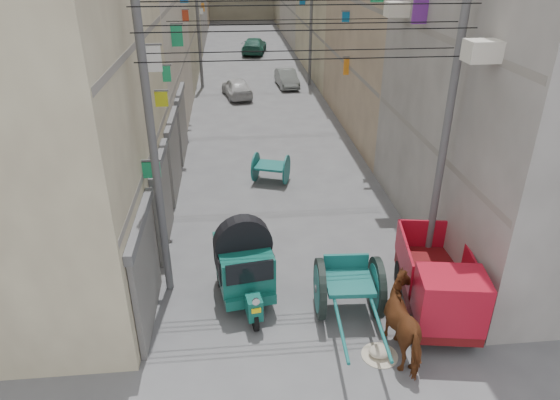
{
  "coord_description": "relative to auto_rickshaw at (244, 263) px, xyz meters",
  "views": [
    {
      "loc": [
        -1.68,
        -5.38,
        8.38
      ],
      "look_at": [
        -0.51,
        6.5,
        2.3
      ],
      "focal_mm": 32.0,
      "sensor_mm": 36.0,
      "label": 1
    }
  ],
  "objects": [
    {
      "name": "shutters_left",
      "position": [
        -2.36,
        4.95,
        0.42
      ],
      "size": [
        0.18,
        14.4,
        2.88
      ],
      "color": "#4F4F55",
      "rests_on": "ground"
    },
    {
      "name": "signboards",
      "position": [
        1.55,
        16.24,
        2.36
      ],
      "size": [
        8.22,
        40.52,
        5.67
      ],
      "color": "white",
      "rests_on": "ground"
    },
    {
      "name": "utility_poles",
      "position": [
        1.56,
        11.58,
        2.92
      ],
      "size": [
        7.4,
        22.2,
        8.0
      ],
      "color": "#515153",
      "rests_on": "ground"
    },
    {
      "name": "auto_rickshaw",
      "position": [
        0.0,
        0.0,
        0.0
      ],
      "size": [
        1.75,
        2.67,
        1.82
      ],
      "rotation": [
        0.0,
        0.0,
        0.15
      ],
      "color": "black",
      "rests_on": "ground"
    },
    {
      "name": "tonga_cart",
      "position": [
        2.57,
        -0.93,
        -0.27
      ],
      "size": [
        1.68,
        3.47,
        1.54
      ],
      "rotation": [
        0.0,
        0.0,
        -0.05
      ],
      "color": "black",
      "rests_on": "ground"
    },
    {
      "name": "mini_truck",
      "position": [
        4.7,
        -1.47,
        -0.15
      ],
      "size": [
        2.05,
        3.63,
        1.93
      ],
      "rotation": [
        0.0,
        0.0,
        -0.16
      ],
      "color": "black",
      "rests_on": "ground"
    },
    {
      "name": "second_cart",
      "position": [
        1.29,
        7.2,
        -0.45
      ],
      "size": [
        1.63,
        1.54,
        1.17
      ],
      "rotation": [
        0.0,
        0.0,
        -0.33
      ],
      "color": "#145955",
      "rests_on": "ground"
    },
    {
      "name": "feed_sack",
      "position": [
        3.0,
        -2.49,
        -0.94
      ],
      "size": [
        0.52,
        0.42,
        0.26
      ],
      "primitive_type": "ellipsoid",
      "color": "#BFB69E",
      "rests_on": "ground"
    },
    {
      "name": "horse",
      "position": [
        3.6,
        -2.42,
        -0.23
      ],
      "size": [
        1.13,
        2.09,
        1.69
      ],
      "primitive_type": "imported",
      "rotation": [
        0.0,
        0.0,
        3.25
      ],
      "color": "brown",
      "rests_on": "ground"
    },
    {
      "name": "distant_car_white",
      "position": [
        0.2,
        19.92,
        -0.47
      ],
      "size": [
        2.09,
        3.74,
        1.2
      ],
      "primitive_type": "imported",
      "rotation": [
        0.0,
        0.0,
        3.34
      ],
      "color": "#B7B7B7",
      "rests_on": "ground"
    },
    {
      "name": "distant_car_grey",
      "position": [
        3.57,
        22.2,
        -0.52
      ],
      "size": [
        1.43,
        3.45,
        1.11
      ],
      "primitive_type": "imported",
      "rotation": [
        0.0,
        0.0,
        0.08
      ],
      "color": "#595F5C",
      "rests_on": "ground"
    },
    {
      "name": "distant_car_green",
      "position": [
        2.01,
        34.0,
        -0.42
      ],
      "size": [
        2.55,
        4.78,
        1.32
      ],
      "primitive_type": "imported",
      "rotation": [
        0.0,
        0.0,
        2.98
      ],
      "color": "#1C5342",
      "rests_on": "ground"
    }
  ]
}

